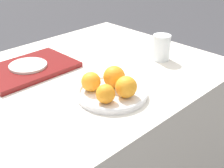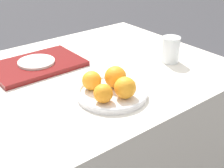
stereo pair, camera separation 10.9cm
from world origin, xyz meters
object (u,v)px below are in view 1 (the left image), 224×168
(water_glass, at_px, (161,47))
(side_plate, at_px, (29,65))
(orange_3, at_px, (91,82))
(fruit_platter, at_px, (112,93))
(orange_1, at_px, (126,87))
(orange_0, at_px, (114,77))
(orange_2, at_px, (105,94))
(serving_tray, at_px, (29,68))

(water_glass, height_order, side_plate, water_glass)
(orange_3, relative_size, side_plate, 0.45)
(water_glass, xyz_separation_m, side_plate, (-0.49, 0.31, -0.03))
(fruit_platter, bearing_deg, orange_1, -77.11)
(orange_1, height_order, side_plate, orange_1)
(orange_1, distance_m, orange_3, 0.13)
(orange_0, xyz_separation_m, orange_3, (-0.08, 0.04, -0.01))
(fruit_platter, xyz_separation_m, orange_0, (0.04, 0.02, 0.04))
(orange_0, relative_size, orange_3, 1.15)
(orange_2, relative_size, serving_tray, 0.17)
(orange_3, bearing_deg, orange_0, -25.89)
(fruit_platter, height_order, serving_tray, fruit_platter)
(orange_2, xyz_separation_m, orange_3, (0.02, 0.10, 0.00))
(orange_2, xyz_separation_m, serving_tray, (-0.03, 0.43, -0.04))
(water_glass, bearing_deg, serving_tray, 147.34)
(orange_1, xyz_separation_m, orange_2, (-0.08, 0.02, -0.01))
(orange_3, bearing_deg, orange_2, -102.61)
(orange_0, xyz_separation_m, orange_1, (-0.02, -0.08, -0.00))
(side_plate, bearing_deg, orange_0, -70.96)
(orange_1, xyz_separation_m, side_plate, (-0.11, 0.45, -0.03))
(orange_2, distance_m, serving_tray, 0.43)
(water_glass, distance_m, serving_tray, 0.58)
(fruit_platter, relative_size, orange_0, 3.17)
(fruit_platter, height_order, water_glass, water_glass)
(serving_tray, relative_size, side_plate, 2.41)
(orange_0, relative_size, orange_1, 1.06)
(side_plate, bearing_deg, orange_1, -76.87)
(fruit_platter, distance_m, serving_tray, 0.41)
(orange_0, bearing_deg, side_plate, 109.04)
(orange_2, height_order, water_glass, water_glass)
(water_glass, bearing_deg, orange_1, -159.72)
(fruit_platter, xyz_separation_m, water_glass, (0.39, 0.09, 0.04))
(orange_0, relative_size, water_glass, 0.70)
(serving_tray, bearing_deg, orange_0, -70.96)
(orange_3, bearing_deg, serving_tray, 98.57)
(orange_3, bearing_deg, water_glass, 2.95)
(side_plate, bearing_deg, water_glass, -32.66)
(orange_3, distance_m, side_plate, 0.34)
(fruit_platter, height_order, orange_2, orange_2)
(orange_0, xyz_separation_m, orange_2, (-0.10, -0.06, -0.01))
(fruit_platter, relative_size, orange_3, 3.64)
(orange_0, xyz_separation_m, serving_tray, (-0.13, 0.37, -0.05))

